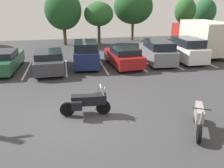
{
  "coord_description": "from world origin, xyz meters",
  "views": [
    {
      "loc": [
        -0.47,
        -8.77,
        4.67
      ],
      "look_at": [
        1.69,
        1.64,
        0.8
      ],
      "focal_mm": 36.51,
      "sensor_mm": 36.0,
      "label": 1
    }
  ],
  "objects_px": {
    "car_white": "(185,50)",
    "car_grey": "(158,52)",
    "car_green": "(3,61)",
    "car_charcoal": "(49,60)",
    "motorcycle_touring": "(87,102)",
    "motorcycle_second": "(198,118)",
    "box_truck": "(199,37)",
    "car_navy": "(86,54)",
    "car_red": "(124,57)"
  },
  "relations": [
    {
      "from": "car_navy",
      "to": "car_grey",
      "type": "bearing_deg",
      "value": -2.66
    },
    {
      "from": "car_charcoal",
      "to": "box_truck",
      "type": "distance_m",
      "value": 13.75
    },
    {
      "from": "car_white",
      "to": "car_navy",
      "type": "bearing_deg",
      "value": 179.05
    },
    {
      "from": "motorcycle_second",
      "to": "car_charcoal",
      "type": "bearing_deg",
      "value": 121.45
    },
    {
      "from": "motorcycle_second",
      "to": "car_grey",
      "type": "distance_m",
      "value": 10.28
    },
    {
      "from": "car_navy",
      "to": "car_green",
      "type": "bearing_deg",
      "value": -179.34
    },
    {
      "from": "car_green",
      "to": "car_navy",
      "type": "distance_m",
      "value": 5.87
    },
    {
      "from": "car_red",
      "to": "car_grey",
      "type": "xyz_separation_m",
      "value": [
        2.88,
        0.38,
        0.17
      ]
    },
    {
      "from": "car_grey",
      "to": "box_truck",
      "type": "relative_size",
      "value": 0.63
    },
    {
      "from": "car_green",
      "to": "car_white",
      "type": "height_order",
      "value": "car_white"
    },
    {
      "from": "car_charcoal",
      "to": "motorcycle_touring",
      "type": "bearing_deg",
      "value": -75.33
    },
    {
      "from": "car_charcoal",
      "to": "car_white",
      "type": "bearing_deg",
      "value": 2.77
    },
    {
      "from": "car_navy",
      "to": "car_red",
      "type": "distance_m",
      "value": 2.85
    },
    {
      "from": "car_navy",
      "to": "box_truck",
      "type": "height_order",
      "value": "box_truck"
    },
    {
      "from": "motorcycle_touring",
      "to": "car_navy",
      "type": "xyz_separation_m",
      "value": [
        0.75,
        8.03,
        0.32
      ]
    },
    {
      "from": "car_charcoal",
      "to": "box_truck",
      "type": "height_order",
      "value": "box_truck"
    },
    {
      "from": "car_grey",
      "to": "car_white",
      "type": "xyz_separation_m",
      "value": [
        2.47,
        0.13,
        0.06
      ]
    },
    {
      "from": "motorcycle_second",
      "to": "car_white",
      "type": "distance_m",
      "value": 11.25
    },
    {
      "from": "car_green",
      "to": "motorcycle_touring",
      "type": "bearing_deg",
      "value": -57.29
    },
    {
      "from": "car_charcoal",
      "to": "car_white",
      "type": "relative_size",
      "value": 1.07
    },
    {
      "from": "car_green",
      "to": "box_truck",
      "type": "distance_m",
      "value": 16.78
    },
    {
      "from": "car_navy",
      "to": "car_grey",
      "type": "distance_m",
      "value": 5.65
    },
    {
      "from": "car_green",
      "to": "car_grey",
      "type": "bearing_deg",
      "value": -0.97
    },
    {
      "from": "motorcycle_touring",
      "to": "car_white",
      "type": "distance_m",
      "value": 11.87
    },
    {
      "from": "motorcycle_touring",
      "to": "car_navy",
      "type": "relative_size",
      "value": 0.49
    },
    {
      "from": "car_green",
      "to": "car_navy",
      "type": "relative_size",
      "value": 1.09
    },
    {
      "from": "car_green",
      "to": "car_charcoal",
      "type": "height_order",
      "value": "car_charcoal"
    },
    {
      "from": "car_white",
      "to": "car_green",
      "type": "bearing_deg",
      "value": 179.73
    },
    {
      "from": "motorcycle_second",
      "to": "box_truck",
      "type": "height_order",
      "value": "box_truck"
    },
    {
      "from": "car_grey",
      "to": "box_truck",
      "type": "xyz_separation_m",
      "value": [
        5.1,
        2.48,
        0.71
      ]
    },
    {
      "from": "car_charcoal",
      "to": "car_red",
      "type": "xyz_separation_m",
      "value": [
        5.44,
        0.01,
        -0.01
      ]
    },
    {
      "from": "car_navy",
      "to": "car_white",
      "type": "relative_size",
      "value": 0.97
    },
    {
      "from": "motorcycle_second",
      "to": "car_grey",
      "type": "xyz_separation_m",
      "value": [
        2.46,
        9.97,
        0.31
      ]
    },
    {
      "from": "car_white",
      "to": "car_grey",
      "type": "bearing_deg",
      "value": -177.05
    },
    {
      "from": "car_green",
      "to": "motorcycle_second",
      "type": "bearing_deg",
      "value": -48.34
    },
    {
      "from": "motorcycle_second",
      "to": "car_charcoal",
      "type": "relative_size",
      "value": 0.4
    },
    {
      "from": "motorcycle_touring",
      "to": "car_white",
      "type": "relative_size",
      "value": 0.47
    },
    {
      "from": "motorcycle_touring",
      "to": "car_green",
      "type": "distance_m",
      "value": 9.47
    },
    {
      "from": "car_green",
      "to": "car_grey",
      "type": "distance_m",
      "value": 11.51
    },
    {
      "from": "motorcycle_second",
      "to": "car_green",
      "type": "relative_size",
      "value": 0.4
    },
    {
      "from": "car_red",
      "to": "car_white",
      "type": "height_order",
      "value": "car_white"
    },
    {
      "from": "car_charcoal",
      "to": "car_red",
      "type": "relative_size",
      "value": 1.13
    },
    {
      "from": "car_green",
      "to": "car_white",
      "type": "relative_size",
      "value": 1.06
    },
    {
      "from": "motorcycle_touring",
      "to": "car_grey",
      "type": "relative_size",
      "value": 0.48
    },
    {
      "from": "motorcycle_touring",
      "to": "car_green",
      "type": "height_order",
      "value": "car_green"
    },
    {
      "from": "car_green",
      "to": "box_truck",
      "type": "bearing_deg",
      "value": 7.85
    },
    {
      "from": "car_charcoal",
      "to": "car_grey",
      "type": "xyz_separation_m",
      "value": [
        8.32,
        0.39,
        0.16
      ]
    },
    {
      "from": "car_charcoal",
      "to": "car_grey",
      "type": "height_order",
      "value": "car_grey"
    },
    {
      "from": "motorcycle_second",
      "to": "car_charcoal",
      "type": "distance_m",
      "value": 11.23
    },
    {
      "from": "car_white",
      "to": "box_truck",
      "type": "relative_size",
      "value": 0.64
    }
  ]
}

